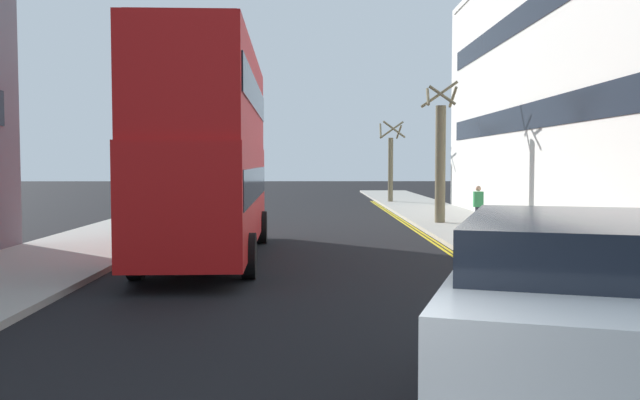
% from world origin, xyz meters
% --- Properties ---
extents(sidewalk_right, '(4.00, 80.00, 0.14)m').
position_xyz_m(sidewalk_right, '(6.50, 16.00, 0.07)').
color(sidewalk_right, '#ADA89E').
rests_on(sidewalk_right, ground).
extents(sidewalk_left, '(4.00, 80.00, 0.14)m').
position_xyz_m(sidewalk_left, '(-6.50, 16.00, 0.07)').
color(sidewalk_left, '#ADA89E').
rests_on(sidewalk_left, ground).
extents(kerb_line_outer, '(0.10, 56.00, 0.01)m').
position_xyz_m(kerb_line_outer, '(4.40, 14.00, 0.00)').
color(kerb_line_outer, yellow).
rests_on(kerb_line_outer, ground).
extents(kerb_line_inner, '(0.10, 56.00, 0.01)m').
position_xyz_m(kerb_line_inner, '(4.24, 14.00, 0.00)').
color(kerb_line_inner, yellow).
rests_on(kerb_line_inner, ground).
extents(double_decker_bus_away, '(3.04, 10.88, 5.64)m').
position_xyz_m(double_decker_bus_away, '(-2.43, 14.83, 3.03)').
color(double_decker_bus_away, red).
rests_on(double_decker_bus_away, ground).
extents(taxi_minivan, '(3.25, 5.15, 2.12)m').
position_xyz_m(taxi_minivan, '(2.57, 2.27, 1.07)').
color(taxi_minivan, white).
rests_on(taxi_minivan, ground).
extents(pedestrian_far, '(0.34, 0.22, 1.62)m').
position_xyz_m(pedestrian_far, '(6.35, 20.96, 0.99)').
color(pedestrian_far, '#2D2D38').
rests_on(pedestrian_far, sidewalk_right).
extents(street_tree_near, '(1.65, 1.82, 5.09)m').
position_xyz_m(street_tree_near, '(5.26, 39.17, 2.61)').
color(street_tree_near, '#6B6047').
rests_on(street_tree_near, sidewalk_right).
extents(street_tree_mid, '(1.56, 1.52, 5.87)m').
position_xyz_m(street_tree_mid, '(5.57, 24.22, 2.77)').
color(street_tree_mid, '#6B6047').
rests_on(street_tree_mid, sidewalk_right).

